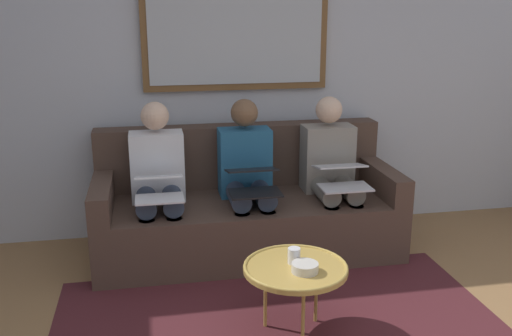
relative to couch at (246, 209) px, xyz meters
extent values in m
cube|color=#B7BCC6|center=(0.00, -0.48, 0.99)|extent=(6.00, 0.12, 2.60)
cube|color=#4C382D|center=(0.00, 0.07, -0.10)|extent=(2.20, 0.90, 0.42)
cube|color=#4C382D|center=(0.00, -0.28, 0.35)|extent=(2.20, 0.20, 0.48)
cube|color=#4C382D|center=(-1.03, 0.07, 0.21)|extent=(0.14, 0.90, 0.20)
cube|color=#4C382D|center=(1.03, 0.07, 0.21)|extent=(0.14, 0.90, 0.20)
cube|color=brown|center=(0.00, -0.39, 1.24)|extent=(1.43, 0.04, 0.79)
cube|color=#B2B7BC|center=(0.00, -0.37, 1.24)|extent=(1.33, 0.01, 0.69)
cylinder|color=tan|center=(-0.07, 1.22, 0.08)|extent=(0.58, 0.58, 0.03)
torus|color=tan|center=(-0.07, 1.22, 0.10)|extent=(0.58, 0.58, 0.02)
cylinder|color=#B28E42|center=(-0.07, 1.39, -0.12)|extent=(0.02, 0.02, 0.38)
cylinder|color=#B28E42|center=(-0.22, 1.13, -0.12)|extent=(0.02, 0.02, 0.38)
cylinder|color=#B28E42|center=(0.08, 1.13, -0.12)|extent=(0.02, 0.02, 0.38)
cylinder|color=silver|center=(-0.07, 1.18, 0.14)|extent=(0.07, 0.07, 0.09)
cylinder|color=beige|center=(-0.10, 1.29, 0.12)|extent=(0.15, 0.15, 0.05)
cube|color=gray|center=(-0.64, -0.03, 0.36)|extent=(0.38, 0.22, 0.50)
sphere|color=beige|center=(-0.64, -0.03, 0.73)|extent=(0.20, 0.20, 0.20)
cylinder|color=gray|center=(-0.73, 0.18, 0.18)|extent=(0.14, 0.42, 0.14)
cylinder|color=gray|center=(-0.55, 0.18, 0.18)|extent=(0.14, 0.42, 0.14)
cylinder|color=gray|center=(-0.73, 0.39, -0.10)|extent=(0.11, 0.11, 0.42)
cylinder|color=gray|center=(-0.55, 0.39, -0.10)|extent=(0.11, 0.11, 0.42)
cube|color=silver|center=(-0.64, 0.39, 0.25)|extent=(0.35, 0.23, 0.01)
cube|color=silver|center=(-0.64, 0.25, 0.37)|extent=(0.35, 0.22, 0.05)
cube|color=#A5C6EA|center=(-0.64, 0.26, 0.38)|extent=(0.32, 0.20, 0.04)
cube|color=#235B84|center=(0.00, -0.03, 0.36)|extent=(0.38, 0.22, 0.50)
sphere|color=brown|center=(0.00, -0.03, 0.73)|extent=(0.20, 0.20, 0.20)
cylinder|color=#384256|center=(-0.09, 0.18, 0.18)|extent=(0.14, 0.42, 0.14)
cylinder|color=#384256|center=(0.09, 0.18, 0.18)|extent=(0.14, 0.42, 0.14)
cylinder|color=#384256|center=(-0.09, 0.39, -0.10)|extent=(0.11, 0.11, 0.42)
cylinder|color=#384256|center=(0.09, 0.39, -0.10)|extent=(0.11, 0.11, 0.42)
cube|color=black|center=(0.00, 0.39, 0.25)|extent=(0.35, 0.24, 0.01)
cube|color=black|center=(0.00, 0.25, 0.38)|extent=(0.35, 0.23, 0.06)
cube|color=#A5C6EA|center=(0.00, 0.25, 0.38)|extent=(0.31, 0.20, 0.04)
cube|color=silver|center=(0.64, -0.03, 0.36)|extent=(0.38, 0.22, 0.50)
sphere|color=beige|center=(0.64, -0.03, 0.73)|extent=(0.20, 0.20, 0.20)
cylinder|color=#384256|center=(0.55, 0.18, 0.18)|extent=(0.14, 0.42, 0.14)
cylinder|color=#384256|center=(0.73, 0.18, 0.18)|extent=(0.14, 0.42, 0.14)
cylinder|color=#384256|center=(0.55, 0.39, -0.10)|extent=(0.11, 0.11, 0.42)
cylinder|color=#384256|center=(0.73, 0.39, -0.10)|extent=(0.11, 0.11, 0.42)
cube|color=white|center=(0.64, 0.39, 0.25)|extent=(0.32, 0.21, 0.01)
cube|color=white|center=(0.64, 0.26, 0.36)|extent=(0.32, 0.21, 0.06)
cube|color=#A5C6EA|center=(0.64, 0.26, 0.37)|extent=(0.29, 0.18, 0.05)
camera|label=1|loc=(0.68, 3.98, 1.48)|focal=39.88mm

